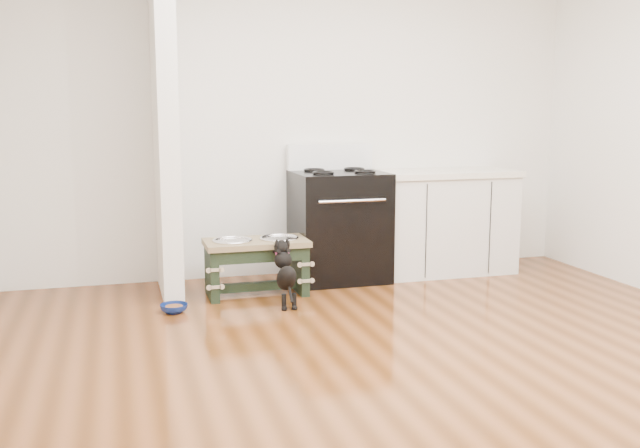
% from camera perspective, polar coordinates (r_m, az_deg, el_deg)
% --- Properties ---
extents(ground, '(5.00, 5.00, 0.00)m').
position_cam_1_polar(ground, '(4.13, 7.40, -11.40)').
color(ground, '#4D270D').
rests_on(ground, ground).
extents(room_shell, '(5.00, 5.00, 5.00)m').
position_cam_1_polar(room_shell, '(3.87, 7.91, 11.69)').
color(room_shell, silver).
rests_on(room_shell, ground).
extents(partition_wall, '(0.15, 0.80, 2.70)m').
position_cam_1_polar(partition_wall, '(5.65, -12.30, 8.02)').
color(partition_wall, silver).
rests_on(partition_wall, ground).
extents(oven_range, '(0.76, 0.69, 1.14)m').
position_cam_1_polar(oven_range, '(6.05, 1.52, 0.00)').
color(oven_range, black).
rests_on(oven_range, ground).
extents(cabinet_run, '(1.24, 0.64, 0.91)m').
position_cam_1_polar(cabinet_run, '(6.44, 9.81, 0.20)').
color(cabinet_run, silver).
rests_on(cabinet_run, ground).
extents(dog_feeder, '(0.80, 0.43, 0.45)m').
position_cam_1_polar(dog_feeder, '(5.58, -5.11, -2.56)').
color(dog_feeder, black).
rests_on(dog_feeder, ground).
extents(puppy, '(0.14, 0.41, 0.49)m').
position_cam_1_polar(puppy, '(5.27, -2.81, -3.74)').
color(puppy, black).
rests_on(puppy, ground).
extents(floor_bowl, '(0.24, 0.24, 0.06)m').
position_cam_1_polar(floor_bowl, '(5.25, -11.60, -6.62)').
color(floor_bowl, navy).
rests_on(floor_bowl, ground).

